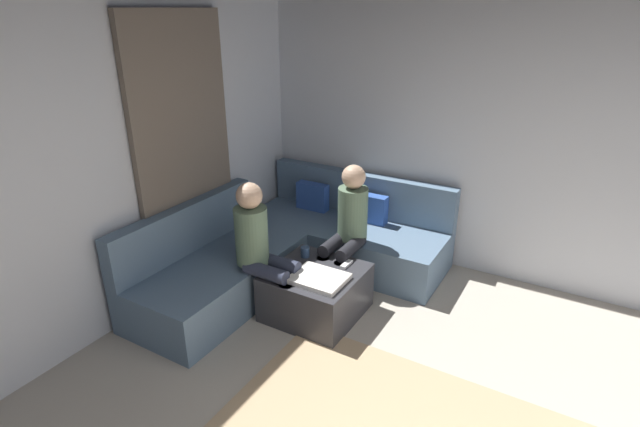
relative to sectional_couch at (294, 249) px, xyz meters
name	(u,v)px	position (x,y,z in m)	size (l,w,h in m)	color
wall_back	(553,148)	(2.08, 1.06, 1.07)	(6.00, 0.12, 2.70)	silver
wall_left	(36,189)	(-0.86, -1.88, 1.07)	(0.12, 6.00, 2.70)	silver
curtain_panel	(185,158)	(-0.76, -0.58, 0.97)	(0.06, 1.10, 2.50)	#726659
sectional_couch	(294,249)	(0.00, 0.00, 0.00)	(2.10, 2.55, 0.87)	slate
ottoman	(316,292)	(0.55, -0.48, -0.07)	(0.76, 0.76, 0.42)	#333338
folded_blanket	(319,278)	(0.65, -0.60, 0.16)	(0.44, 0.36, 0.04)	white
coffee_mug	(305,252)	(0.33, -0.30, 0.19)	(0.08, 0.08, 0.10)	#334C72
game_remote	(346,264)	(0.73, -0.26, 0.15)	(0.05, 0.15, 0.02)	white
person_on_couch_back	(348,224)	(0.57, 0.06, 0.38)	(0.30, 0.60, 1.20)	black
person_on_couch_side	(261,246)	(0.15, -0.71, 0.38)	(0.60, 0.30, 1.20)	#2D3347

